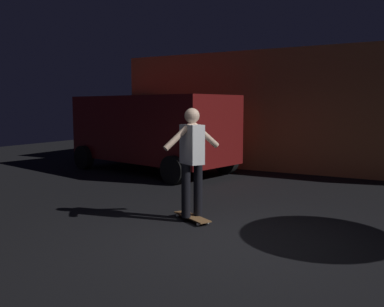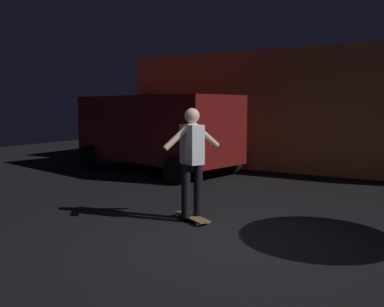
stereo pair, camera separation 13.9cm
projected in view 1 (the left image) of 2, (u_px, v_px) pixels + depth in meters
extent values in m
plane|color=black|center=(235.00, 244.00, 5.38)|extent=(28.00, 28.00, 0.00)
cube|color=#C67A47|center=(316.00, 110.00, 12.35)|extent=(10.76, 3.72, 3.26)
cube|color=maroon|center=(152.00, 128.00, 11.23)|extent=(4.90, 2.82, 1.70)
cube|color=black|center=(101.00, 114.00, 12.69)|extent=(0.42, 1.72, 0.64)
cylinder|color=black|center=(84.00, 157.00, 11.74)|extent=(0.69, 0.35, 0.66)
cylinder|color=black|center=(137.00, 152.00, 13.21)|extent=(0.69, 0.35, 0.66)
cylinder|color=black|center=(173.00, 170.00, 9.43)|extent=(0.69, 0.35, 0.66)
cylinder|color=black|center=(226.00, 161.00, 10.91)|extent=(0.69, 0.35, 0.66)
cube|color=olive|center=(192.00, 217.00, 6.49)|extent=(0.78, 0.54, 0.02)
sphere|color=silver|center=(207.00, 223.00, 6.28)|extent=(0.05, 0.05, 0.05)
sphere|color=silver|center=(198.00, 224.00, 6.19)|extent=(0.05, 0.05, 0.05)
sphere|color=silver|center=(187.00, 214.00, 6.79)|extent=(0.05, 0.05, 0.05)
sphere|color=silver|center=(178.00, 215.00, 6.70)|extent=(0.05, 0.05, 0.05)
cylinder|color=black|center=(198.00, 189.00, 6.50)|extent=(0.14, 0.14, 0.82)
cylinder|color=black|center=(186.00, 191.00, 6.38)|extent=(0.14, 0.14, 0.82)
cube|color=white|center=(192.00, 144.00, 6.36)|extent=(0.44, 0.37, 0.60)
sphere|color=beige|center=(192.00, 116.00, 6.31)|extent=(0.23, 0.23, 0.23)
cylinder|color=beige|center=(204.00, 134.00, 6.46)|extent=(0.33, 0.52, 0.46)
cylinder|color=beige|center=(180.00, 135.00, 6.22)|extent=(0.33, 0.52, 0.46)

